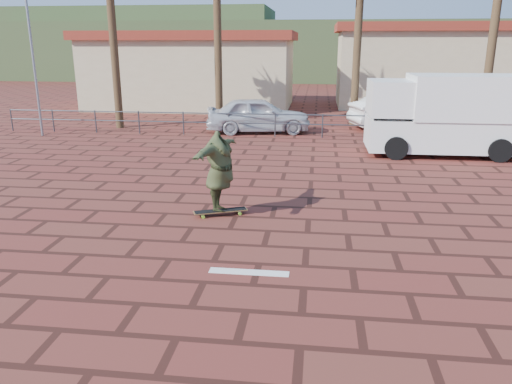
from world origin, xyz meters
TOP-DOWN VIEW (x-y plane):
  - ground at (0.00, 0.00)m, footprint 120.00×120.00m
  - paint_stripe at (0.70, -1.20)m, footprint 1.40×0.22m
  - guardrail at (0.00, 12.00)m, footprint 24.06×0.06m
  - flagpole at (-9.87, 11.00)m, footprint 1.30×0.10m
  - building_west at (-6.00, 22.00)m, footprint 12.60×7.60m
  - building_east at (8.00, 24.00)m, footprint 10.60×6.60m
  - hill_front at (0.00, 50.00)m, footprint 70.00×18.00m
  - hill_back at (-22.00, 56.00)m, footprint 35.00×14.00m
  - longboard at (-0.37, 1.71)m, footprint 1.25×0.74m
  - skateboarder at (-0.37, 1.71)m, footprint 1.02×2.36m
  - campervan at (6.32, 9.23)m, footprint 5.40×2.41m
  - car_silver at (-0.83, 13.00)m, footprint 4.82×2.57m
  - car_white at (5.78, 14.74)m, footprint 5.31×3.23m
  - street_sign at (8.09, 10.00)m, footprint 0.42×0.06m

SIDE VIEW (x-z plane):
  - ground at x=0.00m, z-range 0.00..0.00m
  - paint_stripe at x=0.70m, z-range 0.00..0.01m
  - longboard at x=-0.37m, z-range 0.04..0.16m
  - guardrail at x=0.00m, z-range 0.18..1.18m
  - car_silver at x=-0.83m, z-range 0.00..1.56m
  - car_white at x=5.78m, z-range 0.00..1.65m
  - skateboarder at x=-0.37m, z-range 0.12..1.98m
  - street_sign at x=8.09m, z-range 0.41..2.48m
  - campervan at x=6.32m, z-range 0.07..2.86m
  - building_west at x=-6.00m, z-range 0.03..4.53m
  - building_east at x=8.00m, z-range 0.04..5.04m
  - hill_front at x=0.00m, z-range 0.00..6.00m
  - hill_back at x=-22.00m, z-range 0.00..8.00m
  - flagpole at x=-9.87m, z-range 0.64..8.64m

